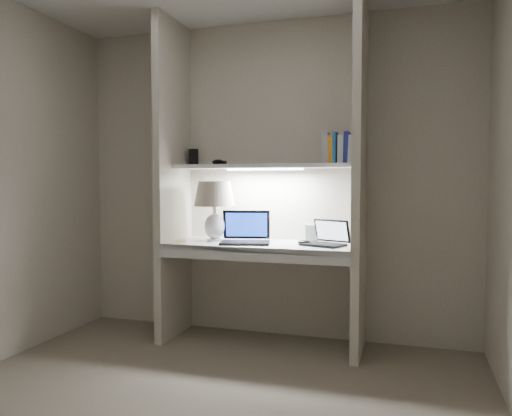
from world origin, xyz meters
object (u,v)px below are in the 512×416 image
at_px(laptop_main, 246,236).
at_px(speaker, 312,233).
at_px(table_lamp, 214,201).
at_px(laptop_netbook, 326,239).
at_px(book_row, 338,149).

xyz_separation_m(laptop_main, speaker, (0.47, 0.20, 0.01)).
height_order(table_lamp, laptop_netbook, table_lamp).
relative_size(laptop_main, book_row, 1.83).
distance_m(table_lamp, laptop_netbook, 0.91).
bearing_deg(laptop_main, laptop_netbook, -10.76).
relative_size(table_lamp, laptop_netbook, 1.28).
height_order(laptop_main, laptop_netbook, laptop_main).
bearing_deg(speaker, laptop_netbook, -54.32).
height_order(laptop_main, speaker, laptop_main).
bearing_deg(book_row, laptop_main, -166.49).
bearing_deg(speaker, book_row, -16.10).
distance_m(table_lamp, book_row, 1.02).
distance_m(laptop_main, speaker, 0.51).
height_order(laptop_netbook, book_row, book_row).
height_order(table_lamp, laptop_main, table_lamp).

